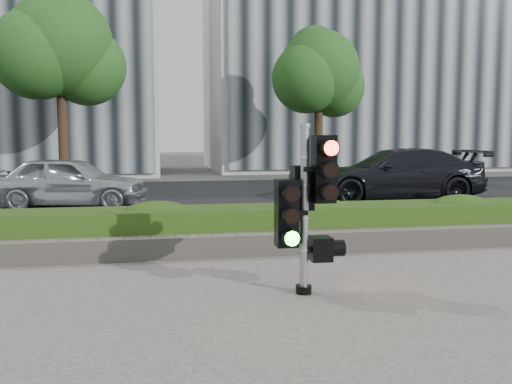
# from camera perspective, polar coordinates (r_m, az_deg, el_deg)

# --- Properties ---
(ground) EXTENTS (120.00, 120.00, 0.00)m
(ground) POSITION_cam_1_polar(r_m,az_deg,el_deg) (6.70, 0.29, -10.47)
(ground) COLOR #51514C
(ground) RESTS_ON ground
(sidewalk) EXTENTS (16.00, 11.00, 0.03)m
(sidewalk) POSITION_cam_1_polar(r_m,az_deg,el_deg) (4.41, 6.77, -19.21)
(sidewalk) COLOR #9E9389
(sidewalk) RESTS_ON ground
(road) EXTENTS (60.00, 13.00, 0.02)m
(road) POSITION_cam_1_polar(r_m,az_deg,el_deg) (16.46, -6.27, -0.71)
(road) COLOR black
(road) RESTS_ON ground
(curb) EXTENTS (60.00, 0.25, 0.12)m
(curb) POSITION_cam_1_polar(r_m,az_deg,el_deg) (9.71, -3.22, -4.97)
(curb) COLOR gray
(curb) RESTS_ON ground
(stone_wall) EXTENTS (12.00, 0.32, 0.34)m
(stone_wall) POSITION_cam_1_polar(r_m,az_deg,el_deg) (8.47, -2.14, -5.61)
(stone_wall) COLOR gray
(stone_wall) RESTS_ON sidewalk
(hedge) EXTENTS (12.00, 1.00, 0.68)m
(hedge) POSITION_cam_1_polar(r_m,az_deg,el_deg) (9.07, -2.75, -3.75)
(hedge) COLOR #4D7B25
(hedge) RESTS_ON sidewalk
(building_right) EXTENTS (18.00, 10.00, 12.00)m
(building_right) POSITION_cam_1_polar(r_m,az_deg,el_deg) (33.86, 10.94, 12.73)
(building_right) COLOR #B7B7B2
(building_right) RESTS_ON ground
(tree_left) EXTENTS (4.61, 4.03, 7.34)m
(tree_left) POSITION_cam_1_polar(r_m,az_deg,el_deg) (21.37, -19.95, 14.02)
(tree_left) COLOR black
(tree_left) RESTS_ON ground
(tree_right) EXTENTS (4.10, 3.58, 6.53)m
(tree_right) POSITION_cam_1_polar(r_m,az_deg,el_deg) (23.01, 6.58, 12.30)
(tree_right) COLOR black
(tree_right) RESTS_ON ground
(traffic_signal) EXTENTS (0.69, 0.50, 2.00)m
(traffic_signal) POSITION_cam_1_polar(r_m,az_deg,el_deg) (6.37, 5.29, -0.89)
(traffic_signal) COLOR black
(traffic_signal) RESTS_ON sidewalk
(car_silver) EXTENTS (4.23, 2.32, 1.36)m
(car_silver) POSITION_cam_1_polar(r_m,az_deg,el_deg) (15.05, -19.00, 1.03)
(car_silver) COLOR #B8BBC0
(car_silver) RESTS_ON road
(car_dark) EXTENTS (5.32, 2.35, 1.52)m
(car_dark) POSITION_cam_1_polar(r_m,az_deg,el_deg) (16.48, 14.35, 1.83)
(car_dark) COLOR black
(car_dark) RESTS_ON road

